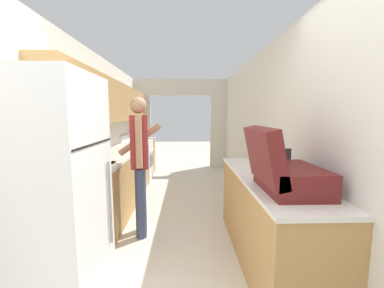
# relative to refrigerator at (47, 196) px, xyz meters

# --- Properties ---
(wall_left) EXTENTS (0.38, 7.81, 2.50)m
(wall_left) POSITION_rel_refrigerator_xyz_m (-0.32, 1.97, 0.55)
(wall_left) COLOR silver
(wall_left) RESTS_ON ground_plane
(wall_right) EXTENTS (0.06, 7.81, 2.50)m
(wall_right) POSITION_rel_refrigerator_xyz_m (2.24, 1.56, 0.33)
(wall_right) COLOR silver
(wall_right) RESTS_ON ground_plane
(wall_far_with_doorway) EXTENTS (2.98, 0.06, 2.50)m
(wall_far_with_doorway) POSITION_rel_refrigerator_xyz_m (0.92, 4.89, 0.53)
(wall_far_with_doorway) COLOR silver
(wall_far_with_doorway) RESTS_ON ground_plane
(counter_left) EXTENTS (0.62, 4.25, 0.92)m
(counter_left) POSITION_rel_refrigerator_xyz_m (-0.07, 2.24, -0.46)
(counter_left) COLOR #B2844C
(counter_left) RESTS_ON ground_plane
(counter_right) EXTENTS (0.62, 1.97, 0.92)m
(counter_right) POSITION_rel_refrigerator_xyz_m (1.91, 0.56, -0.46)
(counter_right) COLOR #B2844C
(counter_right) RESTS_ON ground_plane
(refrigerator) EXTENTS (0.78, 0.74, 1.83)m
(refrigerator) POSITION_rel_refrigerator_xyz_m (0.00, 0.00, 0.00)
(refrigerator) COLOR white
(refrigerator) RESTS_ON ground_plane
(range_oven) EXTENTS (0.66, 0.74, 1.06)m
(range_oven) POSITION_rel_refrigerator_xyz_m (-0.07, 3.74, -0.45)
(range_oven) COLOR white
(range_oven) RESTS_ON ground_plane
(person) EXTENTS (0.56, 0.41, 1.74)m
(person) POSITION_rel_refrigerator_xyz_m (0.48, 1.14, 0.03)
(person) COLOR #384266
(person) RESTS_ON ground_plane
(suitcase) EXTENTS (0.54, 0.63, 0.52)m
(suitcase) POSITION_rel_refrigerator_xyz_m (1.82, 0.08, 0.17)
(suitcase) COLOR #5B1919
(suitcase) RESTS_ON counter_right
(book_stack) EXTENTS (0.24, 0.28, 0.08)m
(book_stack) POSITION_rel_refrigerator_xyz_m (1.91, 0.57, 0.04)
(book_stack) COLOR black
(book_stack) RESTS_ON counter_right
(knife) EXTENTS (0.07, 0.33, 0.02)m
(knife) POSITION_rel_refrigerator_xyz_m (-0.13, 4.33, 0.01)
(knife) COLOR #B7B7BC
(knife) RESTS_ON counter_left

